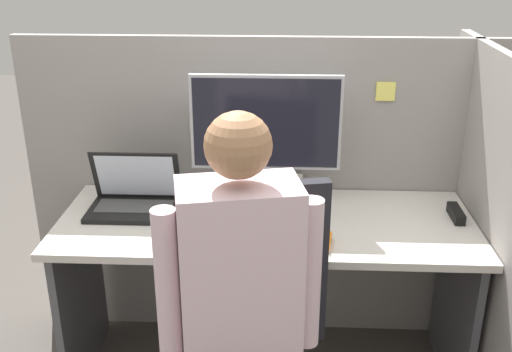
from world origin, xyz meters
TOP-DOWN VIEW (x-y plane):
  - cubicle_panel_back at (0.00, 0.65)m, footprint 2.13×0.05m
  - cubicle_panel_right at (0.84, 0.25)m, footprint 0.04×1.25m
  - desk at (0.00, 0.31)m, footprint 1.63×0.63m
  - paper_box at (-0.01, 0.46)m, footprint 0.31×0.25m
  - monitor at (-0.01, 0.46)m, footprint 0.60×0.21m
  - laptop at (-0.53, 0.38)m, footprint 0.36×0.23m
  - mouse at (-0.26, 0.16)m, footprint 0.06×0.05m
  - stapler at (0.75, 0.37)m, footprint 0.04×0.14m
  - carrot_toy at (0.23, 0.10)m, footprint 0.04×0.15m
  - office_chair at (-0.03, -0.22)m, footprint 0.55×0.60m
  - person at (-0.07, -0.38)m, footprint 0.47×0.49m

SIDE VIEW (x-z plane):
  - office_chair at x=-0.03m, z-range 0.00..1.05m
  - desk at x=0.00m, z-range 0.20..0.93m
  - cubicle_panel_right at x=0.84m, z-range 0.00..1.39m
  - cubicle_panel_back at x=0.00m, z-range 0.00..1.39m
  - mouse at x=-0.26m, z-range 0.73..0.77m
  - carrot_toy at x=0.23m, z-range 0.73..0.77m
  - stapler at x=0.75m, z-range 0.73..0.77m
  - person at x=-0.07m, z-range 0.09..1.45m
  - paper_box at x=-0.01m, z-range 0.73..0.82m
  - laptop at x=-0.53m, z-range 0.66..0.90m
  - monitor at x=-0.01m, z-range 0.83..1.29m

